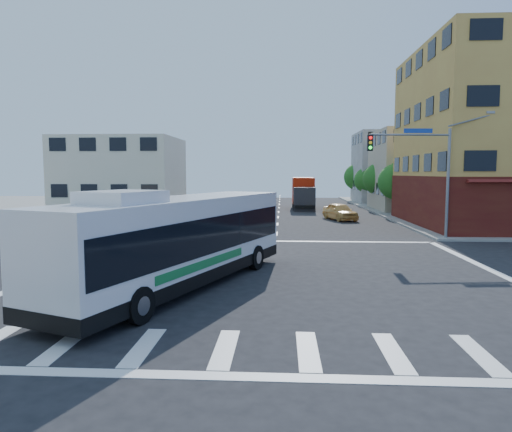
{
  "coord_description": "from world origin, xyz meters",
  "views": [
    {
      "loc": [
        0.36,
        -18.62,
        4.24
      ],
      "look_at": [
        -0.98,
        4.96,
        2.0
      ],
      "focal_mm": 32.0,
      "sensor_mm": 36.0,
      "label": 1
    }
  ],
  "objects": [
    {
      "name": "building_east_far",
      "position": [
        16.98,
        47.98,
        5.01
      ],
      "size": [
        12.06,
        10.06,
        10.0
      ],
      "color": "#ADADA8",
      "rests_on": "ground"
    },
    {
      "name": "signal_mast_ne",
      "position": [
        9.08,
        10.62,
        4.98
      ],
      "size": [
        7.91,
        1.13,
        8.07
      ],
      "color": "slate",
      "rests_on": "ground"
    },
    {
      "name": "street_tree_c",
      "position": [
        11.9,
        43.92,
        3.46
      ],
      "size": [
        3.4,
        3.4,
        5.29
      ],
      "color": "#392715",
      "rests_on": "ground"
    },
    {
      "name": "building_west",
      "position": [
        -17.02,
        29.98,
        4.01
      ],
      "size": [
        12.06,
        10.06,
        8.0
      ],
      "color": "beige",
      "rests_on": "ground"
    },
    {
      "name": "transit_bus",
      "position": [
        -3.37,
        -2.19,
        1.81
      ],
      "size": [
        6.94,
        12.62,
        3.7
      ],
      "rotation": [
        0.0,
        0.0,
        -0.36
      ],
      "color": "black",
      "rests_on": "ground"
    },
    {
      "name": "building_east_near",
      "position": [
        16.98,
        33.98,
        4.51
      ],
      "size": [
        12.06,
        10.06,
        9.0
      ],
      "color": "tan",
      "rests_on": "ground"
    },
    {
      "name": "ground",
      "position": [
        0.0,
        0.0,
        0.0
      ],
      "size": [
        120.0,
        120.0,
        0.0
      ],
      "primitive_type": "plane",
      "color": "black",
      "rests_on": "ground"
    },
    {
      "name": "parked_car",
      "position": [
        5.59,
        22.71,
        0.77
      ],
      "size": [
        3.17,
        4.88,
        1.55
      ],
      "primitive_type": "imported",
      "rotation": [
        0.0,
        0.0,
        0.32
      ],
      "color": "#E3AE56",
      "rests_on": "ground"
    },
    {
      "name": "box_truck",
      "position": [
        2.85,
        35.2,
        1.79
      ],
      "size": [
        2.48,
        8.22,
        3.69
      ],
      "rotation": [
        0.0,
        0.0,
        -0.0
      ],
      "color": "#232327",
      "rests_on": "ground"
    },
    {
      "name": "street_tree_d",
      "position": [
        11.9,
        51.92,
        3.88
      ],
      "size": [
        4.0,
        4.0,
        6.03
      ],
      "color": "#392715",
      "rests_on": "ground"
    },
    {
      "name": "street_tree_b",
      "position": [
        11.9,
        35.92,
        3.75
      ],
      "size": [
        3.8,
        3.8,
        5.79
      ],
      "color": "#392715",
      "rests_on": "ground"
    },
    {
      "name": "street_tree_a",
      "position": [
        11.9,
        27.92,
        3.59
      ],
      "size": [
        3.6,
        3.6,
        5.53
      ],
      "color": "#392715",
      "rests_on": "ground"
    }
  ]
}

